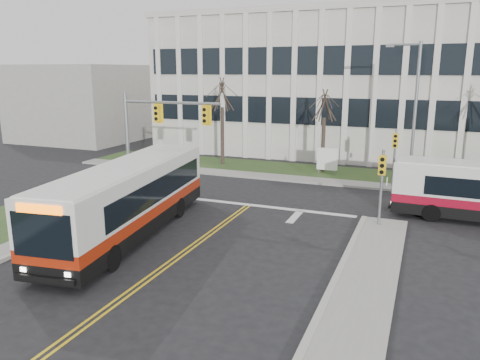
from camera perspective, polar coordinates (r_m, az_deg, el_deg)
name	(u,v)px	position (r m, az deg, el deg)	size (l,w,h in m)	color
ground	(178,257)	(19.51, -7.57, -9.31)	(120.00, 120.00, 0.00)	black
sidewalk_cross	(357,184)	(31.94, 14.08, -0.52)	(44.00, 1.60, 0.14)	#9E9B93
building_lawn	(363,176)	(34.66, 14.73, 0.49)	(44.00, 5.00, 0.12)	#2C4C20
office_building	(384,86)	(45.82, 17.17, 10.85)	(40.00, 16.00, 12.00)	silver
building_annex	(85,103)	(54.50, -18.37, 8.94)	(12.00, 12.00, 8.00)	#9E9B93
mast_arm_signal	(151,128)	(27.26, -10.80, 6.29)	(6.11, 0.38, 6.20)	slate
signal_pole_near	(382,177)	(23.13, 16.89, 0.33)	(0.34, 0.39, 3.80)	slate
signal_pole_far	(395,150)	(31.47, 18.35, 3.53)	(0.34, 0.39, 3.80)	slate
streetlight	(413,107)	(31.92, 20.30, 8.38)	(2.15, 0.25, 9.20)	slate
directory_sign	(327,159)	(34.33, 10.60, 2.48)	(1.50, 0.12, 2.00)	slate
tree_left	(222,96)	(36.87, -2.20, 10.22)	(1.80, 1.80, 7.70)	#42352B
tree_mid	(325,107)	(34.64, 10.27, 8.79)	(1.80, 1.80, 6.82)	#42352B
bus_main	(129,201)	(21.99, -13.40, -2.47)	(2.64, 12.19, 3.25)	silver
newspaper_box_blue	(17,215)	(25.69, -25.56, -3.83)	(0.50, 0.45, 0.95)	#154094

